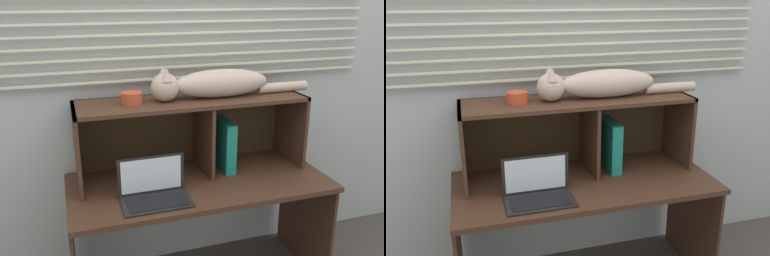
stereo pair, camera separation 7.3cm
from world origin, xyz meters
The scene contains 8 objects.
back_panel_with_blinds centered at (0.00, 0.55, 1.26)m, with size 4.40×0.08×2.50m.
desk centered at (0.00, 0.18, 0.57)m, with size 1.47×0.66×0.70m.
hutch_shelf_unit centered at (0.01, 0.35, 1.02)m, with size 1.32×0.37×0.45m.
cat centered at (0.13, 0.32, 1.23)m, with size 0.97×0.17×0.19m.
laptop centered at (-0.29, 0.04, 0.75)m, with size 0.35×0.21×0.22m.
binder_upright centered at (0.20, 0.32, 0.85)m, with size 0.06×0.26×0.30m, color #198174.
book_stack centered at (-0.31, 0.32, 0.73)m, with size 0.17×0.24×0.05m.
small_basket centered at (-0.34, 0.32, 1.18)m, with size 0.11×0.11×0.06m, color #BC4426.
Camera 2 is at (-0.62, -1.85, 1.72)m, focal length 38.23 mm.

